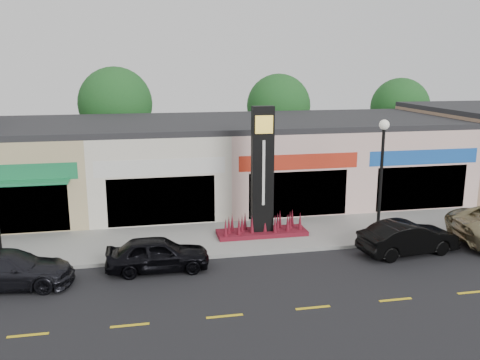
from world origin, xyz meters
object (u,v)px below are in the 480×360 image
Objects in this scene: pylon_sign at (262,191)px; car_dark_sedan at (8,269)px; lamp_east_near at (382,168)px; car_black_sedan at (158,254)px; car_black_conv at (408,238)px.

pylon_sign is 11.01m from car_dark_sedan.
car_dark_sedan is (-10.34, -3.41, -1.60)m from pylon_sign.
lamp_east_near reaches higher than car_black_sedan.
car_black_conv is at bearing -29.70° from pylon_sign.
pylon_sign is 1.39× the size of car_black_conv.
lamp_east_near is 10.40m from car_black_sedan.
car_dark_sedan is 16.00m from car_black_conv.
car_dark_sedan is at bearing -161.73° from pylon_sign.
pylon_sign is at bearing 53.06° from car_black_conv.
car_black_conv is at bearing -66.83° from lamp_east_near.
car_black_sedan is at bearing -172.82° from lamp_east_near.
car_dark_sedan is at bearing -173.62° from lamp_east_near.
car_black_sedan reaches higher than car_dark_sedan.
pylon_sign is at bearing -65.01° from car_dark_sedan.
car_black_sedan is 10.59m from car_black_conv.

